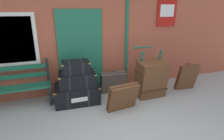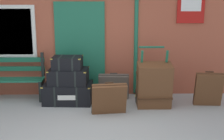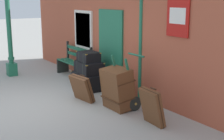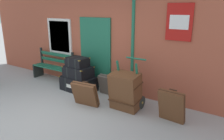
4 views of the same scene
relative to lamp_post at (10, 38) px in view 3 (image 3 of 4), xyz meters
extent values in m
plane|color=#A3A099|center=(3.09, -0.57, -1.19)|extent=(60.00, 60.00, 0.00)
cube|color=#AD5138|center=(3.09, 2.03, 0.41)|extent=(10.40, 0.30, 3.20)
cube|color=#1E6647|center=(2.83, 1.85, -0.14)|extent=(1.10, 0.05, 2.10)
cube|color=#123D2A|center=(2.83, 1.84, -0.14)|extent=(0.06, 0.02, 2.10)
cube|color=silver|center=(1.34, 1.85, 0.26)|extent=(1.04, 0.06, 1.16)
cube|color=silver|center=(1.34, 1.83, 0.26)|extent=(0.88, 0.02, 1.00)
cylinder|color=#1E6647|center=(4.07, 1.87, 0.41)|extent=(0.09, 0.09, 3.14)
cube|color=#B7140F|center=(5.26, 1.85, 0.86)|extent=(0.60, 0.02, 0.84)
cube|color=white|center=(5.26, 1.84, 0.86)|extent=(0.44, 0.01, 0.32)
cube|color=#1E6647|center=(0.00, 0.00, -0.99)|extent=(0.28, 0.28, 0.40)
cylinder|color=#1E6647|center=(0.00, 0.00, 0.50)|extent=(0.14, 0.14, 2.59)
cylinder|color=#1E6647|center=(0.00, 0.00, -0.64)|extent=(0.19, 0.19, 0.08)
cube|color=#1E6647|center=(1.24, 1.39, -0.74)|extent=(1.60, 0.09, 0.04)
cube|color=#1E6647|center=(1.24, 1.53, -0.74)|extent=(1.60, 0.09, 0.04)
cube|color=#1E6647|center=(1.24, 1.67, -0.74)|extent=(1.60, 0.09, 0.04)
cube|color=#1E6647|center=(1.24, 1.73, -0.54)|extent=(1.60, 0.05, 0.10)
cube|color=#1E6647|center=(1.24, 1.73, -0.34)|extent=(1.60, 0.05, 0.10)
cube|color=black|center=(0.48, 1.53, -0.97)|extent=(0.06, 0.40, 0.45)
cube|color=black|center=(0.48, 1.73, -0.46)|extent=(0.06, 0.06, 0.56)
cube|color=black|center=(2.00, 1.53, -0.97)|extent=(0.06, 0.40, 0.45)
cube|color=black|center=(2.00, 1.73, -0.46)|extent=(0.06, 0.06, 0.56)
cube|color=black|center=(2.59, 1.32, -0.98)|extent=(1.04, 0.70, 0.42)
cube|color=black|center=(2.37, 1.33, -0.98)|extent=(0.07, 0.65, 0.43)
cube|color=black|center=(2.82, 1.31, -0.98)|extent=(0.07, 0.65, 0.43)
cube|color=#B79338|center=(2.10, 1.05, -0.78)|extent=(0.05, 0.05, 0.02)
cube|color=#B79338|center=(3.06, 0.99, -0.78)|extent=(0.05, 0.05, 0.02)
cube|color=#B79338|center=(2.13, 1.65, -0.78)|extent=(0.05, 0.05, 0.02)
cube|color=#B79338|center=(3.09, 1.59, -0.78)|extent=(0.05, 0.05, 0.02)
cube|color=silver|center=(2.60, 0.99, -0.98)|extent=(0.36, 0.01, 0.10)
cube|color=black|center=(2.62, 1.30, -0.61)|extent=(0.83, 0.59, 0.32)
cube|color=black|center=(2.44, 1.31, -0.61)|extent=(0.07, 0.55, 0.33)
cube|color=black|center=(2.80, 1.28, -0.61)|extent=(0.07, 0.55, 0.33)
cube|color=#B79338|center=(2.22, 1.07, -0.46)|extent=(0.05, 0.05, 0.02)
cube|color=#B79338|center=(2.98, 1.02, -0.46)|extent=(0.05, 0.05, 0.02)
cube|color=#B79338|center=(2.25, 1.57, -0.46)|extent=(0.05, 0.05, 0.02)
cube|color=#B79338|center=(3.01, 1.52, -0.46)|extent=(0.05, 0.05, 0.02)
cube|color=black|center=(2.60, 1.30, -0.32)|extent=(0.62, 0.47, 0.26)
cube|color=black|center=(2.46, 1.30, -0.32)|extent=(0.06, 0.45, 0.27)
cube|color=black|center=(2.73, 1.29, -0.32)|extent=(0.06, 0.45, 0.27)
cube|color=#B79338|center=(2.31, 1.11, -0.20)|extent=(0.05, 0.05, 0.02)
cube|color=#B79338|center=(2.87, 1.08, -0.20)|extent=(0.05, 0.05, 0.02)
cube|color=#B79338|center=(2.33, 1.51, -0.20)|extent=(0.05, 0.05, 0.02)
cube|color=#B79338|center=(2.89, 1.48, -0.20)|extent=(0.05, 0.05, 0.02)
cube|color=black|center=(4.37, 0.99, -1.18)|extent=(0.56, 0.28, 0.03)
cube|color=#1E6647|center=(4.12, 1.19, -0.61)|extent=(0.04, 0.36, 1.17)
cube|color=#1E6647|center=(4.62, 1.19, -0.61)|extent=(0.04, 0.36, 1.17)
cylinder|color=#1E6647|center=(4.37, 1.50, -0.04)|extent=(0.54, 0.04, 0.04)
cylinder|color=black|center=(4.05, 1.25, -1.03)|extent=(0.04, 0.32, 0.32)
cylinder|color=#B79338|center=(4.05, 1.25, -1.03)|extent=(0.07, 0.06, 0.06)
cylinder|color=black|center=(4.69, 1.25, -1.03)|extent=(0.04, 0.32, 0.32)
cylinder|color=#B79338|center=(4.69, 1.25, -1.03)|extent=(0.07, 0.06, 0.06)
cube|color=brown|center=(4.37, 1.01, -0.73)|extent=(0.68, 0.54, 0.93)
cube|color=#432715|center=(4.37, 1.01, -0.93)|extent=(0.70, 0.46, 0.08)
cube|color=#432715|center=(4.37, 1.01, -0.53)|extent=(0.70, 0.46, 0.08)
cube|color=#51473D|center=(3.57, 1.52, -0.91)|extent=(0.66, 0.31, 0.57)
cylinder|color=#302A24|center=(3.57, 1.54, -0.62)|extent=(0.16, 0.03, 0.03)
cube|color=#2C2721|center=(3.57, 1.52, -0.91)|extent=(0.67, 0.17, 0.55)
cube|color=brown|center=(5.49, 1.03, -0.83)|extent=(0.57, 0.33, 0.72)
cylinder|color=#3A2112|center=(5.49, 1.05, -0.47)|extent=(0.16, 0.04, 0.03)
cube|color=#351E10|center=(5.49, 1.03, -0.83)|extent=(0.57, 0.23, 0.71)
cube|color=brown|center=(3.46, 0.61, -0.88)|extent=(0.69, 0.39, 0.62)
cylinder|color=#3A2112|center=(3.46, 0.64, -0.57)|extent=(0.16, 0.05, 0.03)
cube|color=#351E10|center=(3.46, 0.61, -0.88)|extent=(0.69, 0.28, 0.60)
camera|label=1|loc=(2.08, -2.59, 0.90)|focal=29.14mm
camera|label=2|loc=(3.40, -5.06, 1.04)|focal=50.33mm
camera|label=3|loc=(9.86, -2.84, 1.22)|focal=51.13mm
camera|label=4|loc=(6.75, -3.12, 1.17)|focal=34.47mm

